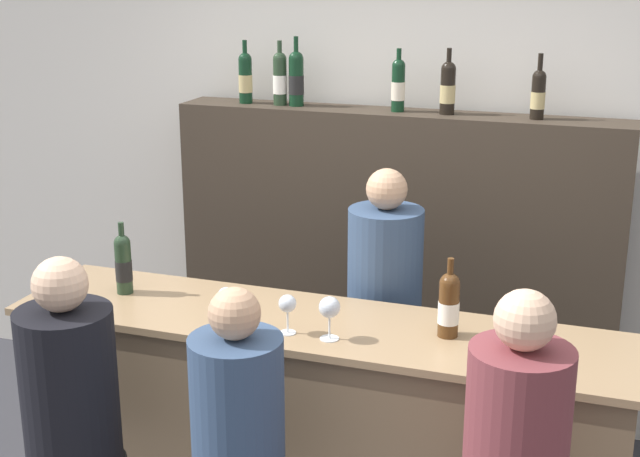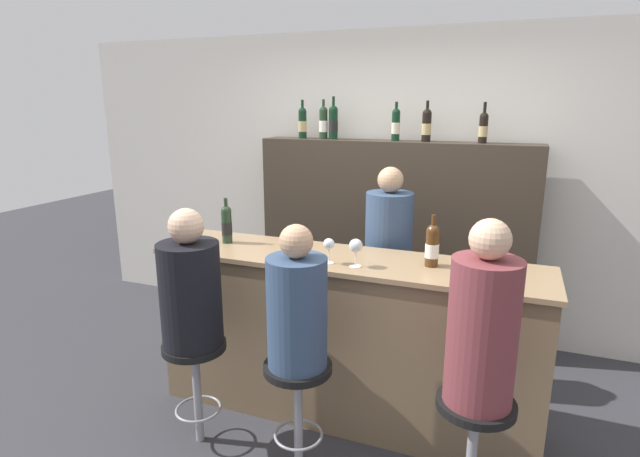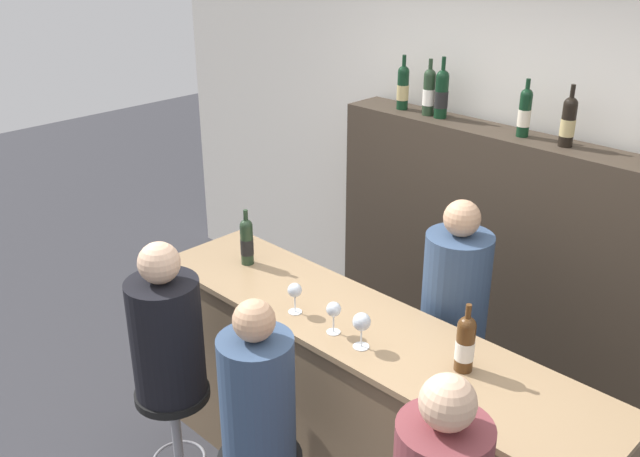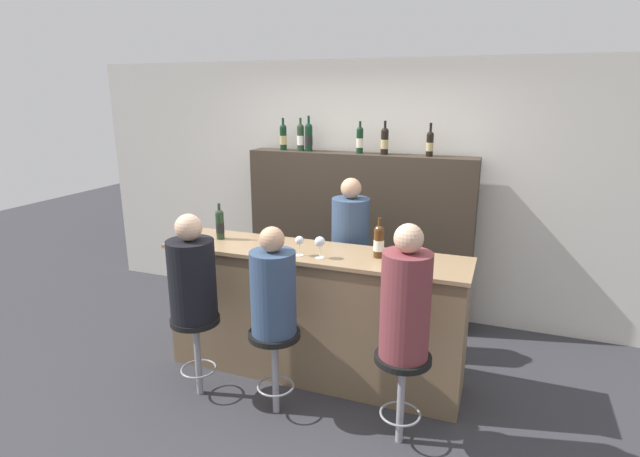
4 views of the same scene
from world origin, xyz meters
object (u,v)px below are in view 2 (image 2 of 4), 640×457
Objects in this scene: wine_glass_2 at (356,247)px; guest_seated_right at (483,325)px; bar_stool_middle at (298,388)px; wine_bottle_counter_0 at (227,224)px; wine_glass_0 at (290,241)px; bar_stool_right at (474,426)px; wine_bottle_backbar_4 at (427,125)px; bartender at (387,286)px; wine_bottle_backbar_2 at (333,122)px; wine_glass_1 at (329,245)px; wine_bottle_backbar_1 at (323,122)px; guest_seated_middle at (297,307)px; wine_bottle_counter_1 at (432,245)px; guest_seated_left at (190,288)px; wine_bottle_backbar_3 at (396,124)px; bar_stool_left at (195,365)px; wine_bottle_backbar_5 at (483,127)px; wine_bottle_backbar_0 at (303,123)px.

guest_seated_right is at bearing -31.02° from wine_glass_2.
wine_glass_2 is at bearing 68.53° from bar_stool_middle.
wine_bottle_counter_0 reaches higher than wine_glass_0.
bar_stool_right is at bearing -31.02° from wine_glass_2.
wine_bottle_counter_0 is 1.76m from wine_bottle_backbar_4.
wine_bottle_backbar_2 is at bearing 132.55° from bartender.
wine_bottle_counter_0 reaches higher than wine_glass_1.
wine_bottle_backbar_1 is 2.16× the size of wine_glass_0.
wine_bottle_counter_1 is at bearing 46.71° from guest_seated_middle.
guest_seated_middle is at bearing -75.58° from wine_bottle_backbar_2.
wine_bottle_backbar_1 is at bearing 133.08° from wine_bottle_counter_1.
wine_glass_1 is at bearing 88.71° from bar_stool_middle.
guest_seated_left is at bearing -95.73° from wine_bottle_backbar_2.
wine_bottle_backbar_4 is at bearing 80.51° from bar_stool_middle.
wine_glass_1 is at bearing -92.13° from wine_bottle_backbar_3.
bartender is (0.21, 1.10, -0.24)m from guest_seated_middle.
wine_bottle_backbar_4 is at bearing 84.57° from wine_glass_2.
bar_stool_left is at bearing -111.36° from wine_bottle_backbar_3.
wine_bottle_backbar_1 is at bearing 87.04° from bar_stool_left.
bar_stool_middle is 1.14m from bartender.
wine_bottle_backbar_5 reaches higher than guest_seated_middle.
wine_bottle_backbar_5 is (0.15, 1.23, 0.62)m from wine_bottle_counter_1.
guest_seated_right reaches higher than bar_stool_left.
wine_glass_2 is 0.53m from guest_seated_middle.
wine_bottle_counter_0 is 0.98m from wine_glass_2.
wine_bottle_counter_0 reaches higher than bar_stool_right.
wine_glass_0 is at bearing -69.70° from wine_bottle_backbar_0.
guest_seated_middle is (-0.18, -0.45, -0.22)m from wine_glass_2.
wine_glass_1 is at bearing -67.69° from wine_bottle_backbar_1.
wine_bottle_counter_1 is at bearing 26.47° from bar_stool_left.
bar_stool_middle is at bearing -75.58° from wine_bottle_backbar_2.
bar_stool_middle is (-0.58, -0.62, -0.70)m from wine_bottle_counter_1.
wine_bottle_backbar_2 is at bearing 127.02° from guest_seated_right.
guest_seated_left is (0.00, 0.00, 0.48)m from bar_stool_left.
wine_bottle_counter_1 is 0.94× the size of wine_bottle_backbar_0.
wine_glass_0 is 0.19× the size of guest_seated_left.
wine_bottle_backbar_2 reaches higher than guest_seated_right.
wine_bottle_backbar_4 is at bearing 82.54° from bartender.
bar_stool_middle is at bearing -91.29° from wine_glass_1.
guest_seated_right is (0.61, -1.85, -0.80)m from wine_bottle_backbar_4.
wine_bottle_backbar_1 is 0.87m from wine_bottle_backbar_4.
bar_stool_right is at bearing 0.00° from guest_seated_middle.
wine_glass_0 is 0.24× the size of bar_stool_right.
wine_glass_2 is at bearing -10.13° from wine_bottle_counter_0.
wine_bottle_backbar_5 is 2.02m from guest_seated_right.
wine_glass_0 is at bearing 46.74° from guest_seated_left.
wine_bottle_backbar_2 is at bearing -0.00° from wine_bottle_backbar_0.
wine_bottle_counter_1 is 0.99× the size of wine_bottle_backbar_3.
guest_seated_middle is 1.03m from bar_stool_right.
wine_glass_0 is at bearing -76.95° from wine_bottle_backbar_1.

